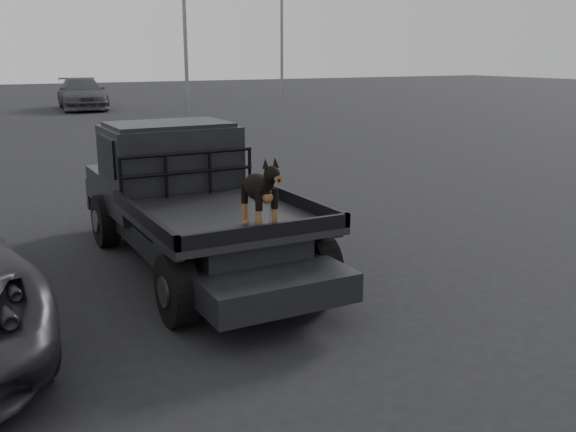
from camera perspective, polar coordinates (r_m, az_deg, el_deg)
ground at (r=6.57m, az=-0.84°, el=-10.21°), size 120.00×120.00×0.00m
flatbed_ute at (r=8.44m, az=-8.21°, el=-1.45°), size 2.00×5.40×0.92m
ute_cab at (r=9.13m, az=-10.47°, el=5.44°), size 1.72×1.30×0.88m
headache_rack at (r=8.46m, az=-8.85°, el=3.68°), size 1.80×0.08×0.55m
dog at (r=6.78m, az=-2.58°, el=2.05°), size 0.32×0.60×0.74m
distant_car_b at (r=34.47m, az=-17.85°, el=10.31°), size 2.66×5.51×1.55m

